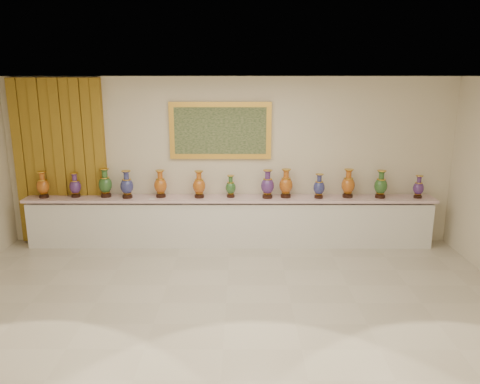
# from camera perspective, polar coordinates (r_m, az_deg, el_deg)

# --- Properties ---
(ground) EXTENTS (8.00, 8.00, 0.00)m
(ground) POSITION_cam_1_polar(r_m,az_deg,el_deg) (6.54, -1.72, -13.38)
(ground) COLOR beige
(ground) RESTS_ON ground
(room) EXTENTS (8.00, 8.00, 8.00)m
(room) POSITION_cam_1_polar(r_m,az_deg,el_deg) (8.82, -18.26, 4.05)
(room) COLOR beige
(room) RESTS_ON ground
(counter) EXTENTS (7.28, 0.48, 0.90)m
(counter) POSITION_cam_1_polar(r_m,az_deg,el_deg) (8.48, -1.25, -3.66)
(counter) COLOR white
(counter) RESTS_ON ground
(vase_0) EXTENTS (0.28, 0.28, 0.47)m
(vase_0) POSITION_cam_1_polar(r_m,az_deg,el_deg) (8.96, -22.89, 0.68)
(vase_0) COLOR black
(vase_0) RESTS_ON counter
(vase_1) EXTENTS (0.22, 0.22, 0.44)m
(vase_1) POSITION_cam_1_polar(r_m,az_deg,el_deg) (8.81, -19.45, 0.67)
(vase_1) COLOR black
(vase_1) RESTS_ON counter
(vase_2) EXTENTS (0.32, 0.32, 0.52)m
(vase_2) POSITION_cam_1_polar(r_m,az_deg,el_deg) (8.65, -16.10, 0.92)
(vase_2) COLOR black
(vase_2) RESTS_ON counter
(vase_3) EXTENTS (0.23, 0.23, 0.49)m
(vase_3) POSITION_cam_1_polar(r_m,az_deg,el_deg) (8.48, -13.63, 0.75)
(vase_3) COLOR black
(vase_3) RESTS_ON counter
(vase_4) EXTENTS (0.28, 0.28, 0.49)m
(vase_4) POSITION_cam_1_polar(r_m,az_deg,el_deg) (8.41, -9.67, 0.84)
(vase_4) COLOR black
(vase_4) RESTS_ON counter
(vase_5) EXTENTS (0.27, 0.27, 0.48)m
(vase_5) POSITION_cam_1_polar(r_m,az_deg,el_deg) (8.30, -5.01, 0.78)
(vase_5) COLOR black
(vase_5) RESTS_ON counter
(vase_6) EXTENTS (0.24, 0.24, 0.40)m
(vase_6) POSITION_cam_1_polar(r_m,az_deg,el_deg) (8.30, -1.14, 0.57)
(vase_6) COLOR black
(vase_6) RESTS_ON counter
(vase_7) EXTENTS (0.25, 0.25, 0.50)m
(vase_7) POSITION_cam_1_polar(r_m,az_deg,el_deg) (8.25, 3.37, 0.80)
(vase_7) COLOR black
(vase_7) RESTS_ON counter
(vase_8) EXTENTS (0.27, 0.27, 0.51)m
(vase_8) POSITION_cam_1_polar(r_m,az_deg,el_deg) (8.31, 5.62, 0.89)
(vase_8) COLOR black
(vase_8) RESTS_ON counter
(vase_9) EXTENTS (0.26, 0.26, 0.43)m
(vase_9) POSITION_cam_1_polar(r_m,az_deg,el_deg) (8.36, 9.61, 0.58)
(vase_9) COLOR black
(vase_9) RESTS_ON counter
(vase_10) EXTENTS (0.27, 0.27, 0.51)m
(vase_10) POSITION_cam_1_polar(r_m,az_deg,el_deg) (8.50, 13.05, 0.87)
(vase_10) COLOR black
(vase_10) RESTS_ON counter
(vase_11) EXTENTS (0.29, 0.29, 0.49)m
(vase_11) POSITION_cam_1_polar(r_m,az_deg,el_deg) (8.62, 16.78, 0.76)
(vase_11) COLOR black
(vase_11) RESTS_ON counter
(vase_12) EXTENTS (0.20, 0.20, 0.40)m
(vase_12) POSITION_cam_1_polar(r_m,az_deg,el_deg) (8.83, 20.93, 0.47)
(vase_12) COLOR black
(vase_12) RESTS_ON counter
(label_card) EXTENTS (0.10, 0.06, 0.00)m
(label_card) POSITION_cam_1_polar(r_m,az_deg,el_deg) (8.36, -10.68, -0.83)
(label_card) COLOR white
(label_card) RESTS_ON counter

